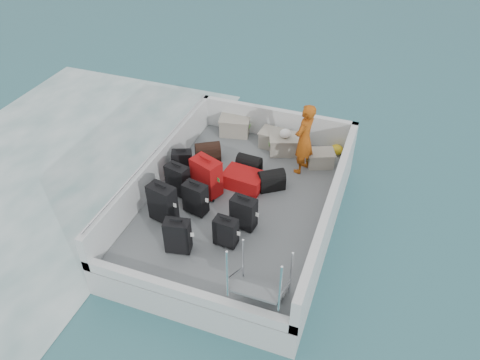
# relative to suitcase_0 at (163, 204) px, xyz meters

# --- Properties ---
(ground) EXTENTS (160.00, 160.00, 0.00)m
(ground) POSITION_rel_suitcase_0_xyz_m (1.11, 0.96, -1.00)
(ground) COLOR #1C5164
(ground) RESTS_ON ground
(wake_foam) EXTENTS (10.00, 10.00, 0.00)m
(wake_foam) POSITION_rel_suitcase_0_xyz_m (-3.69, 0.96, -1.00)
(wake_foam) COLOR white
(wake_foam) RESTS_ON ground
(ferry_hull) EXTENTS (3.60, 5.00, 0.60)m
(ferry_hull) POSITION_rel_suitcase_0_xyz_m (1.11, 0.96, -0.70)
(ferry_hull) COLOR silver
(ferry_hull) RESTS_ON ground
(deck) EXTENTS (3.30, 4.70, 0.02)m
(deck) POSITION_rel_suitcase_0_xyz_m (1.11, 0.96, -0.39)
(deck) COLOR slate
(deck) RESTS_ON ferry_hull
(deck_fittings) EXTENTS (3.60, 5.00, 0.90)m
(deck_fittings) POSITION_rel_suitcase_0_xyz_m (1.45, 0.64, -0.01)
(deck_fittings) COLOR silver
(deck_fittings) RESTS_ON deck
(suitcase_0) EXTENTS (0.54, 0.38, 0.76)m
(suitcase_0) POSITION_rel_suitcase_0_xyz_m (0.00, 0.00, 0.00)
(suitcase_0) COLOR black
(suitcase_0) RESTS_ON deck
(suitcase_1) EXTENTS (0.48, 0.34, 0.65)m
(suitcase_1) POSITION_rel_suitcase_0_xyz_m (-0.08, 0.76, -0.05)
(suitcase_1) COLOR black
(suitcase_1) RESTS_ON deck
(suitcase_2) EXTENTS (0.45, 0.36, 0.57)m
(suitcase_2) POSITION_rel_suitcase_0_xyz_m (-0.26, 1.33, -0.09)
(suitcase_2) COLOR black
(suitcase_2) RESTS_ON deck
(suitcase_3) EXTENTS (0.46, 0.33, 0.65)m
(suitcase_3) POSITION_rel_suitcase_0_xyz_m (0.59, -0.60, -0.05)
(suitcase_3) COLOR black
(suitcase_3) RESTS_ON deck
(suitcase_4) EXTENTS (0.47, 0.33, 0.63)m
(suitcase_4) POSITION_rel_suitcase_0_xyz_m (0.46, 0.39, -0.06)
(suitcase_4) COLOR black
(suitcase_4) RESTS_ON deck
(suitcase_5) EXTENTS (0.65, 0.52, 0.77)m
(suitcase_5) POSITION_rel_suitcase_0_xyz_m (0.43, 0.97, 0.01)
(suitcase_5) COLOR #A40E0C
(suitcase_5) RESTS_ON deck
(suitcase_6) EXTENTS (0.41, 0.26, 0.55)m
(suitcase_6) POSITION_rel_suitcase_0_xyz_m (1.28, -0.19, -0.10)
(suitcase_6) COLOR black
(suitcase_6) RESTS_ON deck
(suitcase_7) EXTENTS (0.47, 0.31, 0.62)m
(suitcase_7) POSITION_rel_suitcase_0_xyz_m (1.42, 0.32, -0.07)
(suitcase_7) COLOR black
(suitcase_7) RESTS_ON deck
(suitcase_8) EXTENTS (0.83, 0.59, 0.31)m
(suitcase_8) POSITION_rel_suitcase_0_xyz_m (1.03, 1.42, -0.22)
(suitcase_8) COLOR #A40E0C
(suitcase_8) RESTS_ON deck
(duffel_0) EXTENTS (0.60, 0.53, 0.32)m
(duffel_0) POSITION_rel_suitcase_0_xyz_m (0.01, 2.01, -0.22)
(duffel_0) COLOR black
(duffel_0) RESTS_ON deck
(duffel_1) EXTENTS (0.51, 0.33, 0.32)m
(duffel_1) POSITION_rel_suitcase_0_xyz_m (0.99, 1.87, -0.22)
(duffel_1) COLOR black
(duffel_1) RESTS_ON deck
(duffel_2) EXTENTS (0.59, 0.54, 0.32)m
(duffel_2) POSITION_rel_suitcase_0_xyz_m (1.57, 1.55, -0.22)
(duffel_2) COLOR black
(duffel_2) RESTS_ON deck
(crate_0) EXTENTS (0.72, 0.56, 0.39)m
(crate_0) POSITION_rel_suitcase_0_xyz_m (0.19, 3.16, -0.18)
(crate_0) COLOR #9D9789
(crate_0) RESTS_ON deck
(crate_1) EXTENTS (0.63, 0.46, 0.36)m
(crate_1) POSITION_rel_suitcase_0_xyz_m (1.20, 2.96, -0.20)
(crate_1) COLOR #9D9789
(crate_1) RESTS_ON deck
(crate_2) EXTENTS (0.73, 0.61, 0.38)m
(crate_2) POSITION_rel_suitcase_0_xyz_m (1.47, 2.81, -0.19)
(crate_2) COLOR #9D9789
(crate_2) RESTS_ON deck
(crate_3) EXTENTS (0.63, 0.54, 0.32)m
(crate_3) POSITION_rel_suitcase_0_xyz_m (2.31, 2.62, -0.22)
(crate_3) COLOR #9D9789
(crate_3) RESTS_ON deck
(yellow_bag) EXTENTS (0.28, 0.26, 0.22)m
(yellow_bag) POSITION_rel_suitcase_0_xyz_m (2.56, 3.16, -0.27)
(yellow_bag) COLOR gold
(yellow_bag) RESTS_ON deck
(white_bag) EXTENTS (0.24, 0.24, 0.18)m
(white_bag) POSITION_rel_suitcase_0_xyz_m (1.47, 2.81, 0.09)
(white_bag) COLOR white
(white_bag) RESTS_ON crate_2
(passenger) EXTENTS (0.51, 0.64, 1.52)m
(passenger) POSITION_rel_suitcase_0_xyz_m (1.98, 2.33, 0.38)
(passenger) COLOR orange
(passenger) RESTS_ON deck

